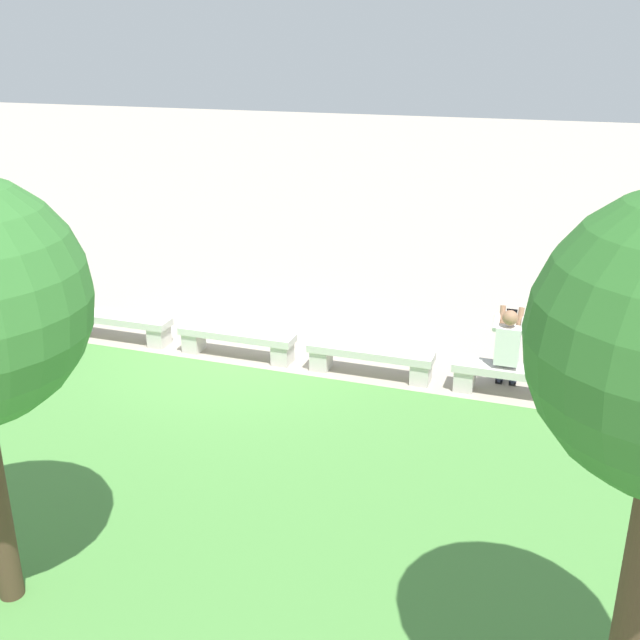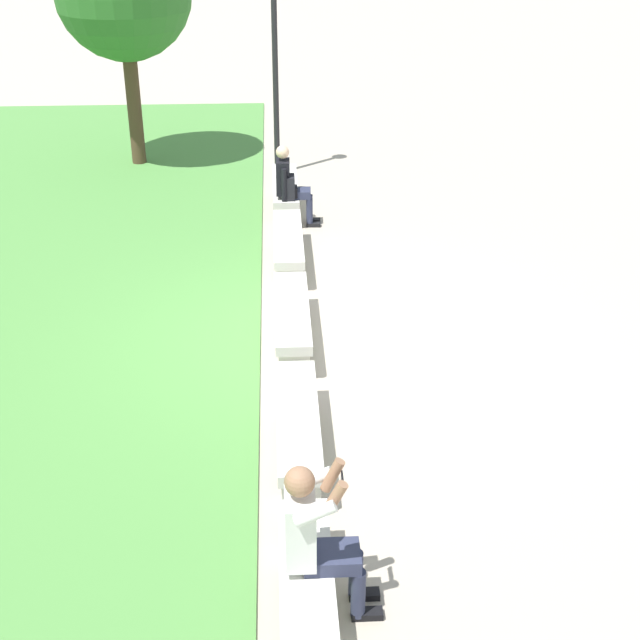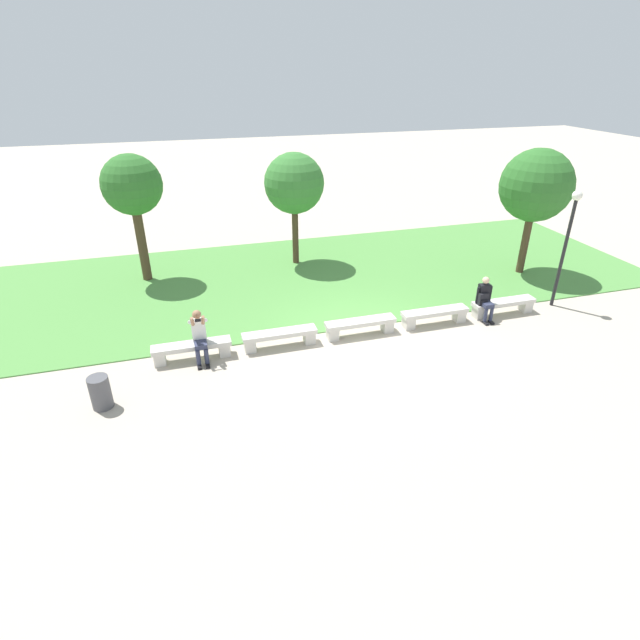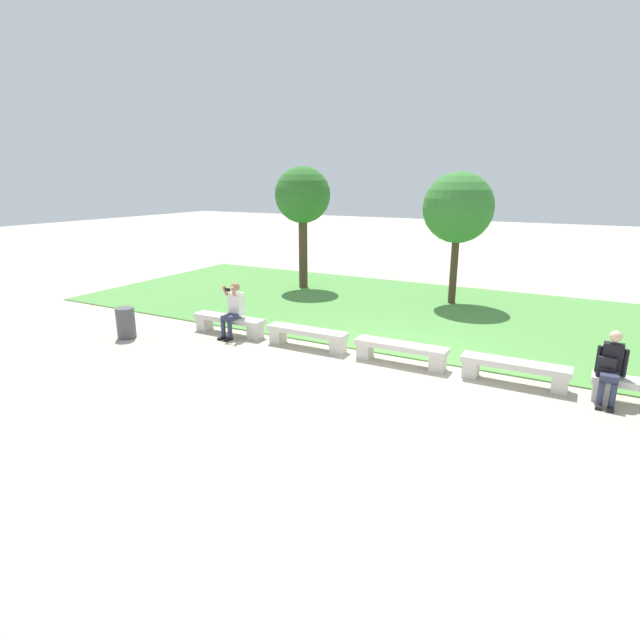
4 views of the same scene
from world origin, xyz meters
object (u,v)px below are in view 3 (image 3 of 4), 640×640
object	(u,v)px
person_distant	(485,297)
tree_behind_wall	(132,187)
person_photographer	(199,334)
bench_near	(280,336)
bench_mid	(360,325)
tree_left_background	(294,184)
trash_bin	(100,392)
bench_main	(192,349)
bench_far	(435,315)
backpack	(482,299)
bench_end	(503,305)
lamp_post	(569,232)
tree_right_background	(536,186)

from	to	relation	value
person_distant	tree_behind_wall	world-z (taller)	tree_behind_wall
person_photographer	tree_behind_wall	xyz separation A→B (m)	(-1.39, 5.77, 2.43)
bench_near	tree_behind_wall	xyz separation A→B (m)	(-3.41, 5.69, 2.86)
bench_mid	tree_left_background	world-z (taller)	tree_left_background
person_photographer	bench_mid	bearing A→B (deg)	1.05
tree_behind_wall	trash_bin	distance (m)	7.71
bench_main	tree_left_background	xyz separation A→B (m)	(4.10, 5.80, 2.61)
bench_near	tree_behind_wall	world-z (taller)	tree_behind_wall
tree_behind_wall	bench_far	bearing A→B (deg)	-35.81
bench_near	backpack	bearing A→B (deg)	-0.41
bench_near	person_distant	size ratio (longest dim) A/B	1.55
bench_far	trash_bin	xyz separation A→B (m)	(-8.72, -1.44, 0.08)
bench_far	trash_bin	world-z (taller)	trash_bin
bench_end	lamp_post	distance (m)	2.74
person_distant	tree_behind_wall	xyz separation A→B (m)	(-9.42, 5.76, 2.49)
bench_mid	person_distant	distance (m)	3.79
bench_far	bench_near	bearing A→B (deg)	180.00
bench_far	lamp_post	distance (m)	4.56
person_distant	trash_bin	distance (m)	10.35
bench_mid	tree_behind_wall	world-z (taller)	tree_behind_wall
bench_main	bench_end	world-z (taller)	same
lamp_post	bench_end	bearing A→B (deg)	-176.50
bench_far	person_distant	world-z (taller)	person_distant
person_distant	tree_behind_wall	bearing A→B (deg)	148.55
backpack	tree_behind_wall	xyz separation A→B (m)	(-9.35, 5.74, 2.54)
bench_near	bench_mid	world-z (taller)	same
person_distant	tree_right_background	world-z (taller)	tree_right_background
bench_main	bench_mid	bearing A→B (deg)	0.00
bench_main	bench_end	xyz separation A→B (m)	(8.96, 0.00, 0.00)
bench_mid	bench_main	bearing A→B (deg)	180.00
backpack	tree_behind_wall	size ratio (longest dim) A/B	0.10
person_photographer	lamp_post	size ratio (longest dim) A/B	0.38
person_photographer	lamp_post	world-z (taller)	lamp_post
bench_mid	bench_end	world-z (taller)	same
bench_far	backpack	size ratio (longest dim) A/B	4.55
person_distant	bench_end	bearing A→B (deg)	5.32
bench_mid	trash_bin	xyz separation A→B (m)	(-6.48, -1.44, 0.08)
bench_near	lamp_post	size ratio (longest dim) A/B	0.55
tree_right_background	tree_left_background	bearing A→B (deg)	157.15
person_distant	tree_right_background	xyz separation A→B (m)	(3.25, 2.75, 2.37)
bench_near	lamp_post	bearing A→B (deg)	0.75
bench_main	bench_mid	world-z (taller)	same
person_distant	tree_right_background	bearing A→B (deg)	40.22
bench_mid	lamp_post	distance (m)	6.64
bench_end	backpack	size ratio (longest dim) A/B	4.55
person_distant	backpack	xyz separation A→B (m)	(-0.07, 0.02, -0.05)
bench_far	trash_bin	distance (m)	8.84
bench_mid	lamp_post	world-z (taller)	lamp_post
person_photographer	backpack	world-z (taller)	person_photographer
bench_near	bench_end	xyz separation A→B (m)	(6.72, 0.00, 0.00)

